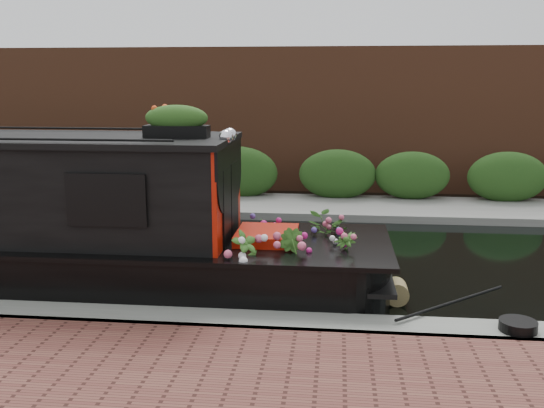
# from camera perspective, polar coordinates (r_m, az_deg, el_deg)

# --- Properties ---
(ground) EXTENTS (80.00, 80.00, 0.00)m
(ground) POSITION_cam_1_polar(r_m,az_deg,el_deg) (10.94, -6.67, -5.01)
(ground) COLOR black
(ground) RESTS_ON ground
(near_bank_coping) EXTENTS (40.00, 0.60, 0.50)m
(near_bank_coping) POSITION_cam_1_polar(r_m,az_deg,el_deg) (7.94, -12.03, -11.76)
(near_bank_coping) COLOR gray
(near_bank_coping) RESTS_ON ground
(far_bank_path) EXTENTS (40.00, 2.40, 0.34)m
(far_bank_path) POSITION_cam_1_polar(r_m,az_deg,el_deg) (14.93, -3.11, -0.42)
(far_bank_path) COLOR slate
(far_bank_path) RESTS_ON ground
(far_hedge) EXTENTS (40.00, 1.10, 2.80)m
(far_hedge) POSITION_cam_1_polar(r_m,az_deg,el_deg) (15.80, -2.59, 0.26)
(far_hedge) COLOR #214416
(far_hedge) RESTS_ON ground
(far_brick_wall) EXTENTS (40.00, 1.00, 8.00)m
(far_brick_wall) POSITION_cam_1_polar(r_m,az_deg,el_deg) (17.84, -1.56, 1.59)
(far_brick_wall) COLOR brown
(far_brick_wall) RESTS_ON ground
(rope_fender) EXTENTS (0.33, 0.36, 0.33)m
(rope_fender) POSITION_cam_1_polar(r_m,az_deg,el_deg) (8.86, 11.61, -8.09)
(rope_fender) COLOR olive
(rope_fender) RESTS_ON ground
(coiled_mooring_rope) EXTENTS (0.43, 0.43, 0.12)m
(coiled_mooring_rope) POSITION_cam_1_polar(r_m,az_deg,el_deg) (7.74, 22.14, -10.56)
(coiled_mooring_rope) COLOR black
(coiled_mooring_rope) RESTS_ON near_bank_coping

